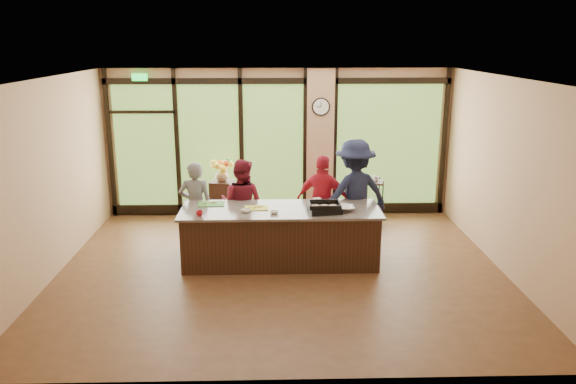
{
  "coord_description": "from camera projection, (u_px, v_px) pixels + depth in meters",
  "views": [
    {
      "loc": [
        -0.12,
        -8.3,
        3.55
      ],
      "look_at": [
        0.13,
        0.4,
        1.17
      ],
      "focal_mm": 35.0,
      "sensor_mm": 36.0,
      "label": 1
    }
  ],
  "objects": [
    {
      "name": "cook_midleft",
      "position": [
        242.0,
        204.0,
        9.7
      ],
      "size": [
        0.92,
        0.82,
        1.58
      ],
      "primitive_type": "imported",
      "rotation": [
        0.0,
        0.0,
        2.81
      ],
      "color": "maroon",
      "rests_on": "floor"
    },
    {
      "name": "left_wall",
      "position": [
        49.0,
        180.0,
        8.46
      ],
      "size": [
        0.0,
        6.0,
        6.0
      ],
      "primitive_type": "plane",
      "rotation": [
        1.57,
        0.0,
        1.57
      ],
      "color": "tan",
      "rests_on": "floor"
    },
    {
      "name": "flower_vase",
      "position": [
        222.0,
        174.0,
        11.01
      ],
      "size": [
        0.29,
        0.29,
        0.27
      ],
      "primitive_type": "imported",
      "rotation": [
        0.0,
        0.0,
        -0.12
      ],
      "color": "#91724F",
      "rests_on": "flower_stand"
    },
    {
      "name": "bar_cart",
      "position": [
        364.0,
        196.0,
        10.9
      ],
      "size": [
        0.79,
        0.52,
        1.0
      ],
      "rotation": [
        0.0,
        0.0,
        -0.15
      ],
      "color": "black",
      "rests_on": "floor"
    },
    {
      "name": "mixing_bowl",
      "position": [
        345.0,
        208.0,
        8.88
      ],
      "size": [
        0.34,
        0.34,
        0.08
      ],
      "primitive_type": "imported",
      "rotation": [
        0.0,
        0.0,
        -0.07
      ],
      "color": "silver",
      "rests_on": "countertop"
    },
    {
      "name": "window_wall",
      "position": [
        286.0,
        148.0,
        11.43
      ],
      "size": [
        6.9,
        0.12,
        3.0
      ],
      "color": "tan",
      "rests_on": "floor"
    },
    {
      "name": "prep_bowl_near",
      "position": [
        246.0,
        211.0,
        8.81
      ],
      "size": [
        0.16,
        0.16,
        0.05
      ],
      "primitive_type": "imported",
      "rotation": [
        0.0,
        0.0,
        0.08
      ],
      "color": "white",
      "rests_on": "countertop"
    },
    {
      "name": "island_base",
      "position": [
        280.0,
        237.0,
        9.12
      ],
      "size": [
        3.1,
        1.0,
        0.88
      ],
      "primitive_type": "cube",
      "color": "black",
      "rests_on": "floor"
    },
    {
      "name": "back_wall",
      "position": [
        278.0,
        143.0,
        11.44
      ],
      "size": [
        7.0,
        0.0,
        7.0
      ],
      "primitive_type": "plane",
      "rotation": [
        1.57,
        0.0,
        0.0
      ],
      "color": "tan",
      "rests_on": "floor"
    },
    {
      "name": "countertop",
      "position": [
        280.0,
        210.0,
        9.0
      ],
      "size": [
        3.2,
        1.1,
        0.04
      ],
      "primitive_type": "cube",
      "color": "#6D625A",
      "rests_on": "island_base"
    },
    {
      "name": "floor",
      "position": [
        281.0,
        269.0,
        8.94
      ],
      "size": [
        7.0,
        7.0,
        0.0
      ],
      "primitive_type": "plane",
      "color": "#50311C",
      "rests_on": "ground"
    },
    {
      "name": "right_wall",
      "position": [
        507.0,
        177.0,
        8.64
      ],
      "size": [
        0.0,
        6.0,
        6.0
      ],
      "primitive_type": "plane",
      "rotation": [
        1.57,
        0.0,
        -1.57
      ],
      "color": "tan",
      "rests_on": "floor"
    },
    {
      "name": "cutting_board_right",
      "position": [
        328.0,
        207.0,
        9.06
      ],
      "size": [
        0.38,
        0.3,
        0.01
      ],
      "primitive_type": "cube",
      "rotation": [
        0.0,
        0.0,
        0.07
      ],
      "color": "gold",
      "rests_on": "countertop"
    },
    {
      "name": "roasting_pan",
      "position": [
        325.0,
        210.0,
        8.8
      ],
      "size": [
        0.55,
        0.45,
        0.09
      ],
      "primitive_type": "cube",
      "rotation": [
        0.0,
        0.0,
        0.15
      ],
      "color": "black",
      "rests_on": "countertop"
    },
    {
      "name": "cook_left",
      "position": [
        196.0,
        206.0,
        9.66
      ],
      "size": [
        0.58,
        0.39,
        1.55
      ],
      "primitive_type": "imported",
      "rotation": [
        0.0,
        0.0,
        3.18
      ],
      "color": "slate",
      "rests_on": "floor"
    },
    {
      "name": "prep_bowl_far",
      "position": [
        317.0,
        199.0,
        9.45
      ],
      "size": [
        0.18,
        0.18,
        0.04
      ],
      "primitive_type": "imported",
      "rotation": [
        0.0,
        0.0,
        0.25
      ],
      "color": "white",
      "rests_on": "countertop"
    },
    {
      "name": "prep_bowl_mid",
      "position": [
        274.0,
        212.0,
        8.74
      ],
      "size": [
        0.18,
        0.18,
        0.04
      ],
      "primitive_type": "imported",
      "rotation": [
        0.0,
        0.0,
        0.4
      ],
      "color": "white",
      "rests_on": "countertop"
    },
    {
      "name": "wall_clock",
      "position": [
        321.0,
        107.0,
        11.14
      ],
      "size": [
        0.36,
        0.04,
        0.36
      ],
      "color": "black",
      "rests_on": "window_wall"
    },
    {
      "name": "cutting_board_left",
      "position": [
        211.0,
        204.0,
        9.24
      ],
      "size": [
        0.44,
        0.34,
        0.01
      ],
      "primitive_type": "cube",
      "rotation": [
        0.0,
        0.0,
        0.05
      ],
      "color": "#418932",
      "rests_on": "countertop"
    },
    {
      "name": "flower_stand",
      "position": [
        223.0,
        202.0,
        11.15
      ],
      "size": [
        0.5,
        0.5,
        0.85
      ],
      "primitive_type": "cube",
      "rotation": [
        0.0,
        0.0,
        -0.21
      ],
      "color": "black",
      "rests_on": "floor"
    },
    {
      "name": "cook_right",
      "position": [
        354.0,
        194.0,
        9.69
      ],
      "size": [
        1.4,
        1.06,
        1.92
      ],
      "primitive_type": "imported",
      "rotation": [
        0.0,
        0.0,
        3.46
      ],
      "color": "#191D37",
      "rests_on": "floor"
    },
    {
      "name": "cutting_board_center",
      "position": [
        256.0,
        208.0,
        9.01
      ],
      "size": [
        0.39,
        0.3,
        0.01
      ],
      "primitive_type": "cube",
      "rotation": [
        0.0,
        0.0,
        0.05
      ],
      "color": "gold",
      "rests_on": "countertop"
    },
    {
      "name": "red_ramekin",
      "position": [
        199.0,
        213.0,
        8.61
      ],
      "size": [
        0.14,
        0.14,
        0.08
      ],
      "primitive_type": "imported",
      "rotation": [
        0.0,
        0.0,
        0.4
      ],
      "color": "#A1101A",
      "rests_on": "countertop"
    },
    {
      "name": "ceiling",
      "position": [
        280.0,
        78.0,
        8.15
      ],
      "size": [
        7.0,
        7.0,
        0.0
      ],
      "primitive_type": "plane",
      "rotation": [
        3.14,
        0.0,
        0.0
      ],
      "color": "white",
      "rests_on": "back_wall"
    },
    {
      "name": "cook_midright",
      "position": [
        323.0,
        201.0,
        9.77
      ],
      "size": [
        1.03,
        0.69,
        1.63
      ],
      "primitive_type": "imported",
      "rotation": [
        0.0,
        0.0,
        2.81
      ],
      "color": "#B81C2E",
      "rests_on": "floor"
    }
  ]
}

